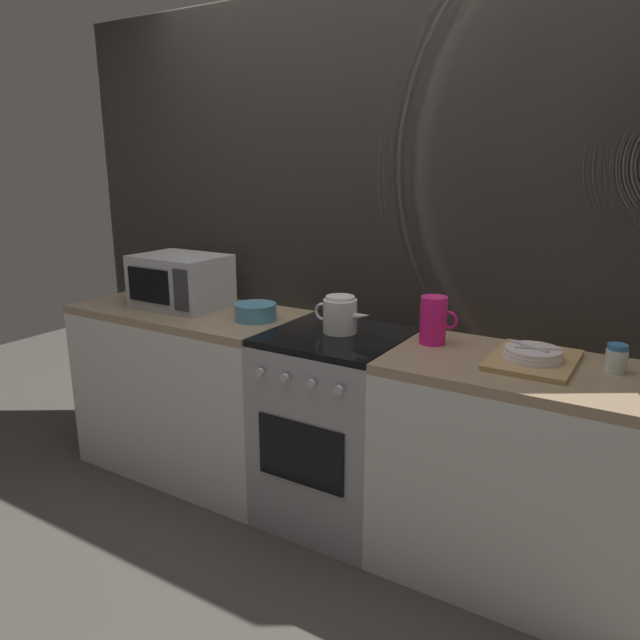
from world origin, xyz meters
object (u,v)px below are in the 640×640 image
Objects in this scene: stove_unit at (336,427)px; dish_pile at (533,357)px; kettle at (339,315)px; spice_jar at (616,359)px; microwave at (181,281)px; pitcher at (434,320)px; mixing_bowl at (256,312)px.

stove_unit is 2.25× the size of dish_pile.
kettle is 2.71× the size of spice_jar.
microwave is at bearing -178.02° from spice_jar.
pitcher is 0.43m from dish_pile.
spice_jar is at bearing 3.58° from kettle.
mixing_bowl is 1.28m from dish_pile.
dish_pile is (0.42, -0.04, -0.08)m from pitcher.
dish_pile is (0.83, 0.04, 0.47)m from stove_unit.
kettle reaches higher than spice_jar.
spice_jar is at bearing 4.92° from stove_unit.
mixing_bowl is 1.56m from spice_jar.
microwave is at bearing -177.42° from pitcher.
microwave is 2.30× the size of pitcher.
kettle is at bearing -176.42° from spice_jar.
pitcher reaches higher than dish_pile.
pitcher is 1.90× the size of spice_jar.
dish_pile is at bearing -6.08° from pitcher.
microwave reaches higher than spice_jar.
pitcher is 0.69m from spice_jar.
microwave reaches higher than kettle.
microwave is 1.15× the size of dish_pile.
microwave is 2.30× the size of mixing_bowl.
kettle is 0.42m from pitcher.
dish_pile is (1.78, 0.02, -0.11)m from microwave.
pitcher reaches higher than stove_unit.
dish_pile is at bearing 1.05° from kettle.
mixing_bowl is 0.50× the size of dish_pile.
pitcher reaches higher than kettle.
kettle is 0.84m from dish_pile.
pitcher is 0.50× the size of dish_pile.
spice_jar is (0.28, 0.05, 0.03)m from dish_pile.
spice_jar is (0.69, 0.01, -0.05)m from pitcher.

